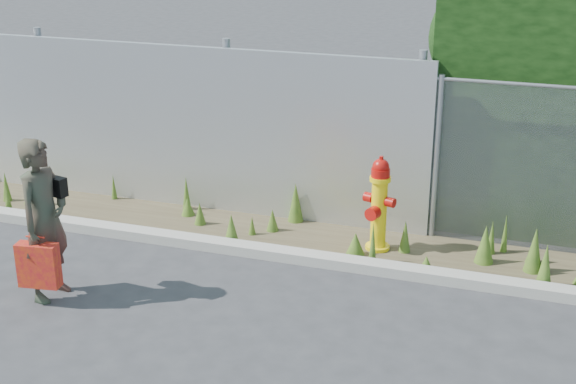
# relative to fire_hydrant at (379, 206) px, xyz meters

# --- Properties ---
(ground) EXTENTS (80.00, 80.00, 0.00)m
(ground) POSITION_rel_fire_hydrant_xyz_m (-0.50, -2.39, -0.57)
(ground) COLOR #323235
(ground) RESTS_ON ground
(curb) EXTENTS (16.00, 0.22, 0.12)m
(curb) POSITION_rel_fire_hydrant_xyz_m (-0.50, -0.59, -0.51)
(curb) COLOR #A29E92
(curb) RESTS_ON ground
(weed_strip) EXTENTS (16.00, 1.31, 0.55)m
(weed_strip) POSITION_rel_fire_hydrant_xyz_m (0.05, 0.08, -0.44)
(weed_strip) COLOR #493E29
(weed_strip) RESTS_ON ground
(corrugated_fence) EXTENTS (8.50, 0.21, 2.30)m
(corrugated_fence) POSITION_rel_fire_hydrant_xyz_m (-3.75, 0.62, 0.53)
(corrugated_fence) COLOR silver
(corrugated_fence) RESTS_ON ground
(fire_hydrant) EXTENTS (0.40, 0.35, 1.18)m
(fire_hydrant) POSITION_rel_fire_hydrant_xyz_m (0.00, 0.00, 0.00)
(fire_hydrant) COLOR yellow
(fire_hydrant) RESTS_ON ground
(woman) EXTENTS (0.48, 0.67, 1.74)m
(woman) POSITION_rel_fire_hydrant_xyz_m (-3.03, -2.22, 0.30)
(woman) COLOR #0D5538
(woman) RESTS_ON ground
(red_tote_bag) EXTENTS (0.43, 0.16, 0.56)m
(red_tote_bag) POSITION_rel_fire_hydrant_xyz_m (-3.01, -2.43, -0.12)
(red_tote_bag) COLOR #B40A24
(black_shoulder_bag) EXTENTS (0.27, 0.11, 0.20)m
(black_shoulder_bag) POSITION_rel_fire_hydrant_xyz_m (-3.01, -2.02, 0.60)
(black_shoulder_bag) COLOR black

